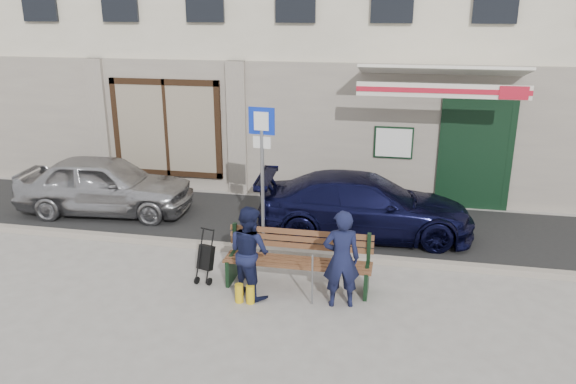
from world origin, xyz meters
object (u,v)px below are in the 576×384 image
(car_silver, at_px, (105,185))
(man, at_px, (341,259))
(car_navy, at_px, (365,206))
(woman, at_px, (249,251))
(parking_sign, at_px, (262,155))
(bench, at_px, (295,261))
(stroller, at_px, (206,259))

(car_silver, bearing_deg, man, -124.02)
(car_navy, bearing_deg, car_silver, 84.30)
(car_navy, relative_size, woman, 2.87)
(man, bearing_deg, car_silver, -42.22)
(parking_sign, xyz_separation_m, bench, (0.92, -1.56, -1.34))
(parking_sign, height_order, stroller, parking_sign)
(bench, height_order, stroller, bench)
(bench, xyz_separation_m, stroller, (-1.50, -0.06, -0.07))
(car_silver, distance_m, man, 6.37)
(parking_sign, relative_size, woman, 1.80)
(man, height_order, stroller, man)
(car_navy, height_order, parking_sign, parking_sign)
(car_navy, distance_m, parking_sign, 2.39)
(car_navy, xyz_separation_m, woman, (-1.60, -2.87, 0.12))
(woman, bearing_deg, stroller, 11.91)
(man, relative_size, woman, 1.04)
(car_silver, distance_m, woman, 5.11)
(bench, relative_size, man, 1.55)
(car_silver, relative_size, bench, 1.59)
(car_silver, xyz_separation_m, stroller, (3.27, -2.69, -0.26))
(car_navy, distance_m, woman, 3.29)
(car_silver, relative_size, stroller, 4.32)
(bench, bearing_deg, car_navy, 69.22)
(parking_sign, distance_m, stroller, 2.22)
(car_silver, distance_m, car_navy, 5.72)
(car_navy, bearing_deg, parking_sign, 112.09)
(bench, bearing_deg, stroller, -177.67)
(car_silver, relative_size, man, 2.46)
(car_navy, distance_m, bench, 2.66)
(bench, height_order, man, man)
(car_silver, xyz_separation_m, car_navy, (5.72, -0.15, -0.03))
(parking_sign, height_order, man, parking_sign)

